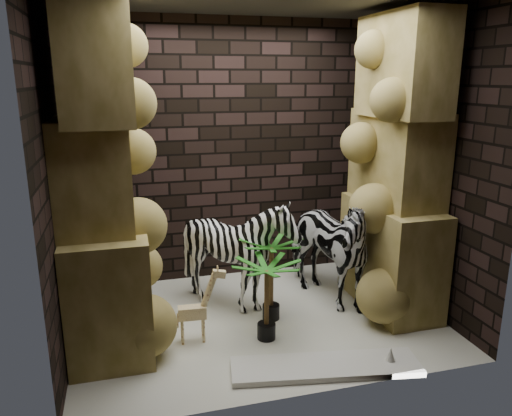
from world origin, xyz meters
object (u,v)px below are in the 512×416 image
object	(u,v)px
palm_front	(271,279)
palm_back	(267,300)
giraffe_toy	(192,304)
surfboard	(326,367)
zebra_right	(323,238)
zebra_left	(239,259)

from	to	relation	value
palm_front	palm_back	world-z (taller)	palm_front
giraffe_toy	surfboard	xyz separation A→B (m)	(1.00, -0.74, -0.34)
zebra_right	giraffe_toy	bearing A→B (deg)	-178.35
zebra_right	palm_back	world-z (taller)	zebra_right
zebra_left	palm_back	xyz separation A→B (m)	(0.10, -0.67, -0.17)
zebra_right	palm_front	xyz separation A→B (m)	(-0.64, -0.25, -0.29)
zebra_right	palm_front	size ratio (longest dim) A/B	1.69
giraffe_toy	palm_back	world-z (taller)	palm_back
palm_back	zebra_left	bearing A→B (deg)	98.67
surfboard	giraffe_toy	bearing A→B (deg)	153.25
giraffe_toy	zebra_left	bearing A→B (deg)	48.15
palm_front	zebra_right	bearing A→B (deg)	21.57
zebra_left	surfboard	bearing A→B (deg)	-73.10
zebra_left	palm_back	bearing A→B (deg)	-83.21
zebra_left	giraffe_toy	distance (m)	0.80
giraffe_toy	palm_front	distance (m)	0.85
zebra_left	giraffe_toy	world-z (taller)	zebra_left
zebra_right	surfboard	xyz separation A→B (m)	(-0.46, -1.23, -0.69)
zebra_right	giraffe_toy	world-z (taller)	zebra_right
zebra_left	palm_front	size ratio (longest dim) A/B	1.43
giraffe_toy	palm_front	size ratio (longest dim) A/B	0.87
palm_front	palm_back	distance (m)	0.39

